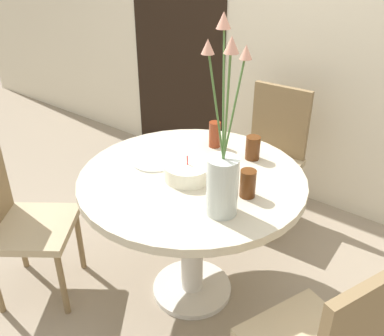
{
  "coord_description": "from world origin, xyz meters",
  "views": [
    {
      "loc": [
        1.06,
        -1.36,
        1.74
      ],
      "look_at": [
        0.0,
        0.0,
        0.77
      ],
      "focal_mm": 40.0,
      "sensor_mm": 36.0,
      "label": 1
    }
  ],
  "objects_px": {
    "side_plate": "(154,161)",
    "drink_glass_1": "(248,183)",
    "chair_right_flank": "(271,150)",
    "flower_vase": "(223,170)",
    "drink_glass_0": "(215,134)",
    "birthday_cake": "(188,172)",
    "drink_glass_2": "(253,148)",
    "chair_near_front": "(14,214)"
  },
  "relations": [
    {
      "from": "birthday_cake",
      "to": "chair_right_flank",
      "type": "bearing_deg",
      "value": 93.27
    },
    {
      "from": "drink_glass_2",
      "to": "side_plate",
      "type": "bearing_deg",
      "value": -137.17
    },
    {
      "from": "chair_right_flank",
      "to": "chair_near_front",
      "type": "height_order",
      "value": "same"
    },
    {
      "from": "chair_near_front",
      "to": "side_plate",
      "type": "relative_size",
      "value": 4.19
    },
    {
      "from": "chair_right_flank",
      "to": "flower_vase",
      "type": "height_order",
      "value": "flower_vase"
    },
    {
      "from": "chair_right_flank",
      "to": "drink_glass_1",
      "type": "distance_m",
      "value": 0.99
    },
    {
      "from": "side_plate",
      "to": "birthday_cake",
      "type": "bearing_deg",
      "value": -4.93
    },
    {
      "from": "chair_right_flank",
      "to": "chair_near_front",
      "type": "relative_size",
      "value": 1.0
    },
    {
      "from": "birthday_cake",
      "to": "drink_glass_2",
      "type": "relative_size",
      "value": 1.84
    },
    {
      "from": "chair_right_flank",
      "to": "chair_near_front",
      "type": "xyz_separation_m",
      "value": [
        -0.67,
        -1.42,
        0.0
      ]
    },
    {
      "from": "birthday_cake",
      "to": "drink_glass_1",
      "type": "height_order",
      "value": "drink_glass_1"
    },
    {
      "from": "side_plate",
      "to": "drink_glass_2",
      "type": "xyz_separation_m",
      "value": [
        0.36,
        0.33,
        0.05
      ]
    },
    {
      "from": "chair_right_flank",
      "to": "drink_glass_0",
      "type": "height_order",
      "value": "chair_right_flank"
    },
    {
      "from": "drink_glass_2",
      "to": "chair_right_flank",
      "type": "bearing_deg",
      "value": 107.65
    },
    {
      "from": "birthday_cake",
      "to": "side_plate",
      "type": "bearing_deg",
      "value": 175.07
    },
    {
      "from": "drink_glass_0",
      "to": "drink_glass_1",
      "type": "xyz_separation_m",
      "value": [
        0.39,
        -0.31,
        -0.01
      ]
    },
    {
      "from": "birthday_cake",
      "to": "drink_glass_2",
      "type": "bearing_deg",
      "value": 70.03
    },
    {
      "from": "birthday_cake",
      "to": "drink_glass_0",
      "type": "distance_m",
      "value": 0.37
    },
    {
      "from": "birthday_cake",
      "to": "drink_glass_0",
      "type": "height_order",
      "value": "drink_glass_0"
    },
    {
      "from": "drink_glass_2",
      "to": "chair_near_front",
      "type": "bearing_deg",
      "value": -134.91
    },
    {
      "from": "birthday_cake",
      "to": "drink_glass_2",
      "type": "xyz_separation_m",
      "value": [
        0.13,
        0.35,
        0.02
      ]
    },
    {
      "from": "flower_vase",
      "to": "chair_right_flank",
      "type": "bearing_deg",
      "value": 106.99
    },
    {
      "from": "drink_glass_0",
      "to": "drink_glass_1",
      "type": "bearing_deg",
      "value": -38.31
    },
    {
      "from": "chair_right_flank",
      "to": "drink_glass_1",
      "type": "height_order",
      "value": "chair_right_flank"
    },
    {
      "from": "side_plate",
      "to": "drink_glass_1",
      "type": "xyz_separation_m",
      "value": [
        0.52,
        0.02,
        0.06
      ]
    },
    {
      "from": "chair_right_flank",
      "to": "birthday_cake",
      "type": "height_order",
      "value": "chair_right_flank"
    },
    {
      "from": "chair_right_flank",
      "to": "drink_glass_1",
      "type": "bearing_deg",
      "value": -71.86
    },
    {
      "from": "side_plate",
      "to": "drink_glass_0",
      "type": "relative_size",
      "value": 1.55
    },
    {
      "from": "drink_glass_0",
      "to": "chair_near_front",
      "type": "bearing_deg",
      "value": -126.12
    },
    {
      "from": "drink_glass_1",
      "to": "side_plate",
      "type": "bearing_deg",
      "value": -177.52
    },
    {
      "from": "birthday_cake",
      "to": "drink_glass_1",
      "type": "relative_size",
      "value": 1.76
    },
    {
      "from": "flower_vase",
      "to": "drink_glass_1",
      "type": "xyz_separation_m",
      "value": [
        0.02,
        0.16,
        -0.13
      ]
    },
    {
      "from": "chair_right_flank",
      "to": "drink_glass_2",
      "type": "bearing_deg",
      "value": -75.43
    },
    {
      "from": "chair_right_flank",
      "to": "flower_vase",
      "type": "bearing_deg",
      "value": -76.1
    },
    {
      "from": "chair_near_front",
      "to": "flower_vase",
      "type": "bearing_deg",
      "value": -105.76
    },
    {
      "from": "flower_vase",
      "to": "drink_glass_2",
      "type": "height_order",
      "value": "flower_vase"
    },
    {
      "from": "drink_glass_2",
      "to": "flower_vase",
      "type": "bearing_deg",
      "value": -73.81
    },
    {
      "from": "drink_glass_1",
      "to": "chair_near_front",
      "type": "bearing_deg",
      "value": -151.86
    },
    {
      "from": "side_plate",
      "to": "drink_glass_0",
      "type": "xyz_separation_m",
      "value": [
        0.13,
        0.33,
        0.06
      ]
    },
    {
      "from": "drink_glass_0",
      "to": "drink_glass_1",
      "type": "distance_m",
      "value": 0.5
    },
    {
      "from": "chair_near_front",
      "to": "birthday_cake",
      "type": "relative_size",
      "value": 4.1
    },
    {
      "from": "flower_vase",
      "to": "drink_glass_0",
      "type": "distance_m",
      "value": 0.61
    }
  ]
}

